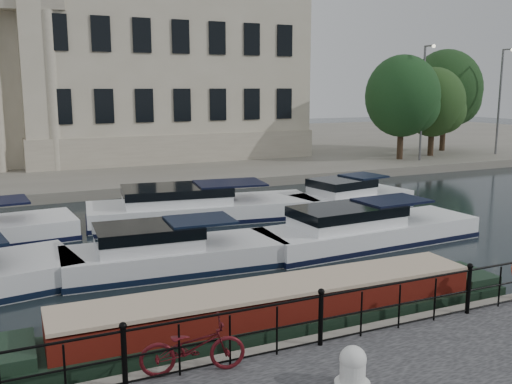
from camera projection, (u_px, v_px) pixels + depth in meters
ground_plane at (272, 328)px, 13.84m from camera, size 160.00×160.00×0.00m
far_bank at (70, 152)px, 48.62m from camera, size 120.00×42.00×0.55m
railing at (321, 315)px, 11.61m from camera, size 24.14×0.14×1.22m
civic_building at (58, 70)px, 43.15m from camera, size 53.55×31.84×16.85m
lamp_posts at (463, 100)px, 42.14m from camera, size 8.24×1.55×8.07m
bicycle at (193, 347)px, 10.51m from camera, size 2.05×1.06×1.03m
mooring_bollard at (353, 367)px, 10.12m from camera, size 0.64×0.64×0.72m
narrowboat at (275, 318)px, 13.55m from camera, size 12.92×2.00×1.48m
cabin_cruisers at (171, 234)px, 21.27m from camera, size 25.08×10.57×1.99m
trees at (432, 97)px, 43.91m from camera, size 12.47×8.70×8.24m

